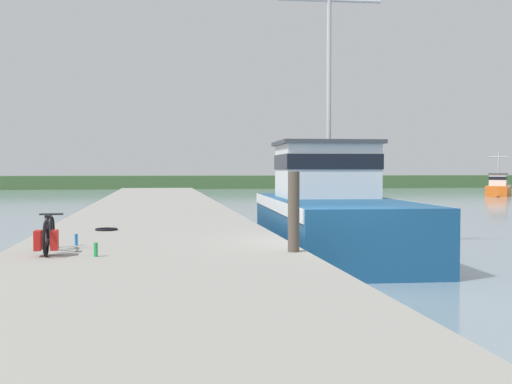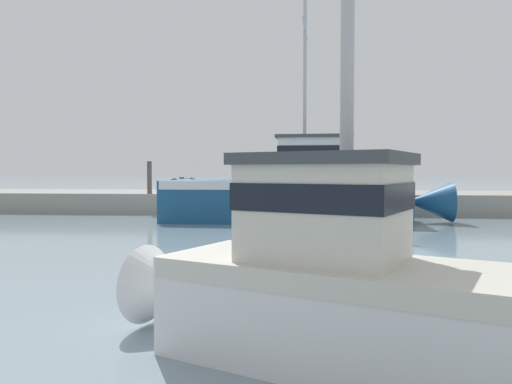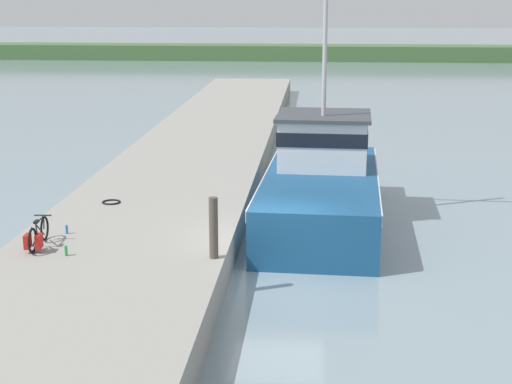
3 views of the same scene
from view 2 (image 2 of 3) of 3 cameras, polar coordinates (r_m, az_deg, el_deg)
name	(u,v)px [view 2 (image 2 of 3)]	position (r m, az deg, el deg)	size (l,w,h in m)	color
ground_plane	(175,217)	(21.79, -9.22, -2.88)	(320.00, 320.00, 0.00)	gray
dock_pier	(195,201)	(25.67, -6.96, -1.01)	(5.66, 80.00, 0.95)	gray
fishing_boat_main	(297,190)	(19.89, 4.74, 0.22)	(3.95, 11.22, 8.94)	navy
boat_orange_near	(348,284)	(5.23, 10.45, -10.30)	(3.30, 5.29, 4.95)	silver
bicycle_touring	(181,184)	(27.78, -8.59, 0.88)	(0.48, 1.67, 0.71)	black
mooring_post	(149,177)	(23.55, -12.08, 1.63)	(0.22, 0.22, 1.50)	#51473D
hose_coil	(261,190)	(26.37, 0.57, 0.18)	(0.56, 0.56, 0.05)	black
water_bottle_by_bike	(168,188)	(27.05, -10.04, 0.41)	(0.07, 0.07, 0.25)	green
water_bottle_on_curb	(202,188)	(27.17, -6.14, 0.43)	(0.06, 0.06, 0.23)	blue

